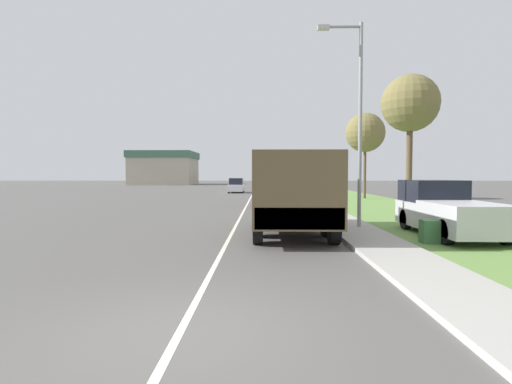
{
  "coord_description": "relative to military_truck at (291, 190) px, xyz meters",
  "views": [
    {
      "loc": [
        1.11,
        -5.18,
        2.1
      ],
      "look_at": [
        0.84,
        10.28,
        1.42
      ],
      "focal_mm": 28.0,
      "sensor_mm": 36.0,
      "label": 1
    }
  ],
  "objects": [
    {
      "name": "pickup_truck",
      "position": [
        5.32,
        -0.19,
        -0.68
      ],
      "size": [
        2.0,
        5.06,
        1.87
      ],
      "color": "silver",
      "rests_on": "grass_strip_right"
    },
    {
      "name": "lamp_post",
      "position": [
        2.45,
        1.1,
        3.05
      ],
      "size": [
        1.69,
        0.24,
        7.61
      ],
      "color": "gray",
      "rests_on": "sidewalk_right"
    },
    {
      "name": "tree_mid_right",
      "position": [
        7.44,
        9.19,
        4.56
      ],
      "size": [
        3.27,
        3.27,
        7.8
      ],
      "color": "brown",
      "rests_on": "grass_strip_right"
    },
    {
      "name": "utility_box",
      "position": [
        4.1,
        -1.86,
        -1.19
      ],
      "size": [
        0.55,
        0.45,
        0.7
      ],
      "color": "#3D7042",
      "rests_on": "grass_strip_right"
    },
    {
      "name": "car_nearest_ahead",
      "position": [
        -0.36,
        12.35,
        -0.93
      ],
      "size": [
        1.76,
        4.05,
        1.38
      ],
      "color": "maroon",
      "rests_on": "ground"
    },
    {
      "name": "grass_strip_right",
      "position": [
        6.8,
        31.2,
        -1.55
      ],
      "size": [
        7.0,
        120.0,
        0.02
      ],
      "color": "#6B9347",
      "rests_on": "ground"
    },
    {
      "name": "tree_far_right",
      "position": [
        7.89,
        20.97,
        4.15
      ],
      "size": [
        3.4,
        3.4,
        7.42
      ],
      "color": "brown",
      "rests_on": "grass_strip_right"
    },
    {
      "name": "building_distant",
      "position": [
        -21.89,
        70.53,
        1.92
      ],
      "size": [
        12.98,
        12.73,
        6.88
      ],
      "color": "#B2A893",
      "rests_on": "ground"
    },
    {
      "name": "car_second_ahead",
      "position": [
        -0.54,
        22.05,
        -0.94
      ],
      "size": [
        1.87,
        3.98,
        1.35
      ],
      "color": "silver",
      "rests_on": "ground"
    },
    {
      "name": "military_truck",
      "position": [
        0.0,
        0.0,
        0.0
      ],
      "size": [
        2.58,
        6.75,
        2.77
      ],
      "color": "#545B3D",
      "rests_on": "ground"
    },
    {
      "name": "lane_centre_stripe",
      "position": [
        -2.1,
        31.2,
        -1.56
      ],
      "size": [
        0.12,
        120.0,
        0.0
      ],
      "color": "silver",
      "rests_on": "ground"
    },
    {
      "name": "car_third_ahead",
      "position": [
        -4.09,
        32.14,
        -0.82
      ],
      "size": [
        1.73,
        4.15,
        1.67
      ],
      "color": "silver",
      "rests_on": "ground"
    },
    {
      "name": "ground_plane",
      "position": [
        -2.1,
        31.2,
        -1.56
      ],
      "size": [
        180.0,
        180.0,
        0.0
      ],
      "primitive_type": "plane",
      "color": "#565451"
    },
    {
      "name": "sidewalk_right",
      "position": [
        2.4,
        31.2,
        -1.5
      ],
      "size": [
        1.8,
        120.0,
        0.12
      ],
      "color": "#ADAAA3",
      "rests_on": "ground"
    }
  ]
}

